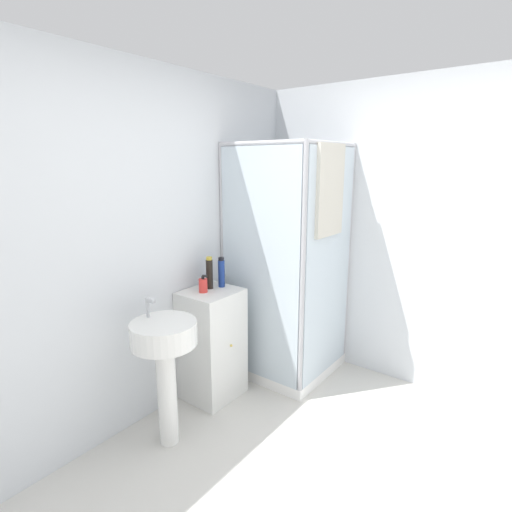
{
  "coord_description": "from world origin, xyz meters",
  "views": [
    {
      "loc": [
        -1.6,
        -0.57,
        1.84
      ],
      "look_at": [
        0.69,
        1.16,
        1.17
      ],
      "focal_mm": 28.0,
      "sensor_mm": 36.0,
      "label": 1
    }
  ],
  "objects_px": {
    "sink": "(165,352)",
    "soap_dispenser": "(203,285)",
    "shampoo_bottle_tall_black": "(209,273)",
    "shampoo_bottle_blue": "(221,273)"
  },
  "relations": [
    {
      "from": "soap_dispenser",
      "to": "shampoo_bottle_tall_black",
      "type": "xyz_separation_m",
      "value": [
        0.1,
        0.02,
        0.07
      ]
    },
    {
      "from": "soap_dispenser",
      "to": "shampoo_bottle_tall_black",
      "type": "height_order",
      "value": "shampoo_bottle_tall_black"
    },
    {
      "from": "shampoo_bottle_tall_black",
      "to": "shampoo_bottle_blue",
      "type": "relative_size",
      "value": 1.07
    },
    {
      "from": "sink",
      "to": "shampoo_bottle_tall_black",
      "type": "bearing_deg",
      "value": 17.7
    },
    {
      "from": "shampoo_bottle_tall_black",
      "to": "soap_dispenser",
      "type": "bearing_deg",
      "value": -165.89
    },
    {
      "from": "sink",
      "to": "soap_dispenser",
      "type": "bearing_deg",
      "value": 18.33
    },
    {
      "from": "shampoo_bottle_tall_black",
      "to": "shampoo_bottle_blue",
      "type": "xyz_separation_m",
      "value": [
        0.09,
        -0.04,
        -0.01
      ]
    },
    {
      "from": "soap_dispenser",
      "to": "shampoo_bottle_tall_black",
      "type": "distance_m",
      "value": 0.12
    },
    {
      "from": "soap_dispenser",
      "to": "sink",
      "type": "bearing_deg",
      "value": -161.67
    },
    {
      "from": "sink",
      "to": "soap_dispenser",
      "type": "xyz_separation_m",
      "value": [
        0.54,
        0.18,
        0.28
      ]
    }
  ]
}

